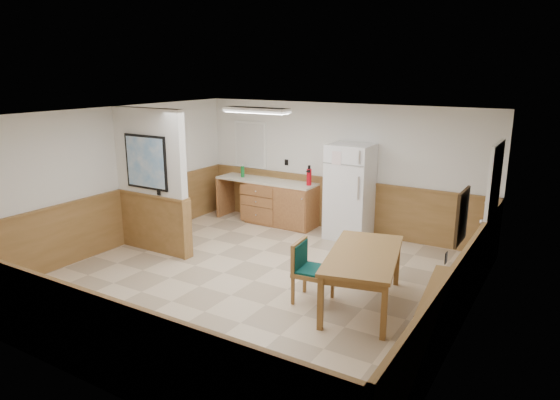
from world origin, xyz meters
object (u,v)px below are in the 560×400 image
Objects in this scene: refrigerator at (350,192)px; soap_bottle at (243,172)px; dining_table at (363,260)px; dining_bench at (441,298)px; fire_extinguisher at (309,176)px; dining_chair at (307,266)px.

refrigerator reaches higher than soap_bottle.
dining_bench is (1.03, 0.03, -0.31)m from dining_table.
dining_bench is at bearing -47.93° from refrigerator.
dining_bench is at bearing -11.33° from dining_table.
fire_extinguisher is at bearing 173.89° from refrigerator.
dining_chair is at bearing -174.15° from dining_table.
dining_table is 0.78m from dining_chair.
refrigerator reaches higher than dining_bench.
dining_bench is 7.24× the size of soap_bottle.
dining_chair is (-0.72, -0.25, -0.16)m from dining_table.
refrigerator is 0.93× the size of dining_table.
soap_bottle reaches higher than dining_chair.
soap_bottle is (-4.81, 2.52, 0.67)m from dining_bench.
dining_table is 4.58m from soap_bottle.
refrigerator is at bearing 18.06° from fire_extinguisher.
soap_bottle is (-3.07, 2.81, 0.52)m from dining_chair.
fire_extinguisher is (-0.91, 0.08, 0.18)m from refrigerator.
soap_bottle is at bearing 131.39° from dining_chair.
dining_table is at bearing 12.96° from dining_chair.
refrigerator reaches higher than dining_chair.
dining_bench is (2.34, -2.50, -0.55)m from refrigerator.
dining_chair reaches higher than dining_bench.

